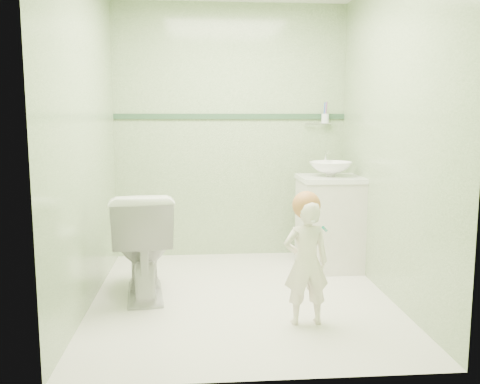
{
  "coord_description": "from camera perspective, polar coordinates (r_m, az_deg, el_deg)",
  "views": [
    {
      "loc": [
        -0.31,
        -3.73,
        1.35
      ],
      "look_at": [
        0.0,
        0.15,
        0.78
      ],
      "focal_mm": 38.77,
      "sensor_mm": 36.0,
      "label": 1
    }
  ],
  "objects": [
    {
      "name": "vanity",
      "position": [
        4.67,
        9.78,
        -3.52
      ],
      "size": [
        0.52,
        0.5,
        0.8
      ],
      "primitive_type": "cube",
      "color": "beige",
      "rests_on": "ground"
    },
    {
      "name": "counter",
      "position": [
        4.61,
        9.91,
        1.47
      ],
      "size": [
        0.54,
        0.52,
        0.04
      ],
      "primitive_type": "cube",
      "color": "white",
      "rests_on": "vanity"
    },
    {
      "name": "basin",
      "position": [
        4.6,
        9.94,
        2.51
      ],
      "size": [
        0.37,
        0.37,
        0.13
      ],
      "primitive_type": "imported",
      "color": "white",
      "rests_on": "counter"
    },
    {
      "name": "room_shell",
      "position": [
        3.74,
        0.19,
        6.04
      ],
      "size": [
        2.5,
        2.54,
        2.4
      ],
      "color": "#8EAC7A",
      "rests_on": "ground"
    },
    {
      "name": "teal_toothbrush",
      "position": [
        3.25,
        9.17,
        -3.95
      ],
      "size": [
        0.11,
        0.13,
        0.08
      ],
      "color": "#15907F",
      "rests_on": "toddler"
    },
    {
      "name": "toddler",
      "position": [
        3.41,
        7.29,
        -7.74
      ],
      "size": [
        0.31,
        0.21,
        0.82
      ],
      "primitive_type": "imported",
      "rotation": [
        0.0,
        0.0,
        3.18
      ],
      "color": "white",
      "rests_on": "ground"
    },
    {
      "name": "hair_cap",
      "position": [
        3.35,
        7.32,
        -1.44
      ],
      "size": [
        0.18,
        0.18,
        0.18
      ],
      "primitive_type": "sphere",
      "color": "#B7733B",
      "rests_on": "toddler"
    },
    {
      "name": "ground",
      "position": [
        3.98,
        0.18,
        -11.51
      ],
      "size": [
        2.5,
        2.5,
        0.0
      ],
      "primitive_type": "plane",
      "color": "white",
      "rests_on": "ground"
    },
    {
      "name": "toilet",
      "position": [
        3.99,
        -10.68,
        -5.58
      ],
      "size": [
        0.54,
        0.84,
        0.8
      ],
      "primitive_type": "imported",
      "rotation": [
        0.0,
        0.0,
        3.26
      ],
      "color": "white",
      "rests_on": "ground"
    },
    {
      "name": "cup_holder",
      "position": [
        5.06,
        9.27,
        7.99
      ],
      "size": [
        0.26,
        0.07,
        0.21
      ],
      "color": "silver",
      "rests_on": "room_shell"
    },
    {
      "name": "trim_stripe",
      "position": [
        4.98,
        -1.02,
        8.32
      ],
      "size": [
        2.2,
        0.02,
        0.05
      ],
      "primitive_type": "cube",
      "color": "#2E5037",
      "rests_on": "room_shell"
    },
    {
      "name": "faucet",
      "position": [
        4.77,
        9.4,
        3.69
      ],
      "size": [
        0.03,
        0.13,
        0.18
      ],
      "color": "silver",
      "rests_on": "counter"
    }
  ]
}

